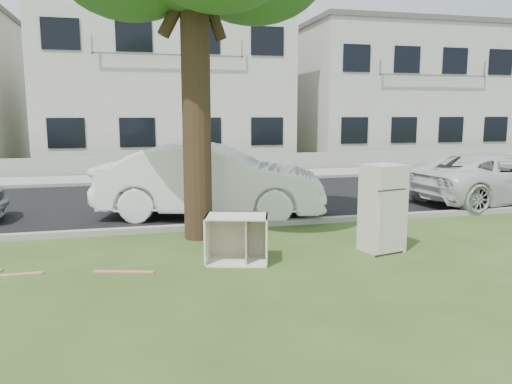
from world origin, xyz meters
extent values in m
plane|color=#314518|center=(0.00, 0.00, 0.00)|extent=(120.00, 120.00, 0.00)
cube|color=black|center=(0.00, 6.00, 0.01)|extent=(120.00, 7.00, 0.01)
cube|color=gray|center=(0.00, 2.45, 0.00)|extent=(120.00, 0.18, 0.12)
cube|color=gray|center=(0.00, 9.55, 0.00)|extent=(120.00, 0.18, 0.12)
cube|color=gray|center=(0.00, 11.00, 0.01)|extent=(120.00, 2.80, 0.01)
cube|color=gray|center=(0.00, 12.60, 0.35)|extent=(120.00, 0.15, 0.70)
cylinder|color=black|center=(-0.40, 1.80, 2.60)|extent=(0.54, 0.54, 5.20)
cube|color=silver|center=(0.00, 17.50, 3.60)|extent=(11.00, 8.00, 7.20)
cube|color=#595451|center=(0.00, 17.50, 7.32)|extent=(11.22, 8.16, 0.24)
cube|color=beige|center=(12.00, 17.50, 3.30)|extent=(10.00, 8.00, 6.60)
cube|color=#595451|center=(12.00, 17.50, 6.72)|extent=(10.20, 8.16, 0.24)
cube|color=silver|center=(2.60, 0.11, 0.76)|extent=(0.75, 0.72, 1.52)
cube|color=beige|center=(0.00, 0.05, 0.39)|extent=(1.12, 0.86, 0.77)
cube|color=#B47857|center=(-3.52, 0.18, 0.01)|extent=(1.11, 0.10, 0.02)
cube|color=#AB7759|center=(-1.78, -0.07, 0.01)|extent=(0.91, 0.35, 0.02)
imported|color=white|center=(0.15, 3.72, 0.85)|extent=(5.47, 3.16, 1.70)
imported|color=silver|center=(7.85, 3.65, 0.67)|extent=(5.09, 2.84, 1.35)
camera|label=1|loc=(-1.58, -7.62, 2.40)|focal=35.00mm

